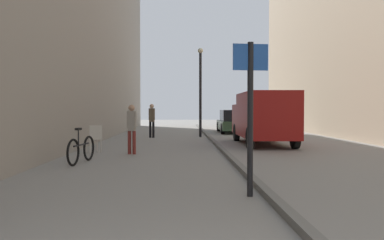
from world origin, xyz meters
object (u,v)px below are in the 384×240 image
object	(u,v)px
delivery_van	(263,117)
cafe_chair_near_window	(95,137)
parked_car	(233,122)
pedestrian_main_foreground	(132,126)
lamp_post	(200,86)
pedestrian_mid_block	(152,118)
bicycle_leaning	(81,149)
street_sign_post	(250,105)

from	to	relation	value
delivery_van	cafe_chair_near_window	world-z (taller)	delivery_van
parked_car	pedestrian_main_foreground	bearing A→B (deg)	-113.12
lamp_post	cafe_chair_near_window	world-z (taller)	lamp_post
pedestrian_main_foreground	pedestrian_mid_block	xyz separation A→B (m)	(0.08, 7.14, 0.08)
parked_car	lamp_post	bearing A→B (deg)	-121.23
pedestrian_main_foreground	lamp_post	world-z (taller)	lamp_post
pedestrian_main_foreground	pedestrian_mid_block	world-z (taller)	pedestrian_mid_block
bicycle_leaning	cafe_chair_near_window	distance (m)	2.48
street_sign_post	cafe_chair_near_window	size ratio (longest dim) A/B	2.77
street_sign_post	cafe_chair_near_window	distance (m)	7.66
pedestrian_main_foreground	parked_car	distance (m)	12.20
pedestrian_main_foreground	street_sign_post	distance (m)	6.58
bicycle_leaning	parked_car	bearing A→B (deg)	73.06
pedestrian_mid_block	parked_car	size ratio (longest dim) A/B	0.42
parked_car	lamp_post	distance (m)	4.78
bicycle_leaning	lamp_post	bearing A→B (deg)	76.17
lamp_post	bicycle_leaning	xyz separation A→B (m)	(-3.76, -9.48, -2.34)
pedestrian_mid_block	cafe_chair_near_window	xyz separation A→B (m)	(-1.41, -6.69, -0.48)
pedestrian_main_foreground	delivery_van	distance (m)	6.05
pedestrian_main_foreground	lamp_post	bearing A→B (deg)	83.60
pedestrian_mid_block	lamp_post	bearing A→B (deg)	26.82
delivery_van	cafe_chair_near_window	size ratio (longest dim) A/B	5.46
delivery_van	street_sign_post	bearing A→B (deg)	-103.49
street_sign_post	delivery_van	bearing A→B (deg)	-109.10
bicycle_leaning	delivery_van	bearing A→B (deg)	48.28
pedestrian_main_foreground	parked_car	world-z (taller)	pedestrian_main_foreground
pedestrian_main_foreground	parked_car	xyz separation A→B (m)	(4.96, 11.14, -0.23)
pedestrian_main_foreground	cafe_chair_near_window	xyz separation A→B (m)	(-1.33, 0.45, -0.40)
delivery_van	bicycle_leaning	distance (m)	8.17
street_sign_post	lamp_post	xyz separation A→B (m)	(-0.14, 13.40, 1.18)
pedestrian_mid_block	bicycle_leaning	bearing A→B (deg)	-77.94
lamp_post	street_sign_post	bearing A→B (deg)	-89.42
lamp_post	cafe_chair_near_window	size ratio (longest dim) A/B	5.06
pedestrian_main_foreground	delivery_van	world-z (taller)	delivery_van
pedestrian_main_foreground	lamp_post	size ratio (longest dim) A/B	0.34
pedestrian_mid_block	lamp_post	size ratio (longest dim) A/B	0.37
parked_car	street_sign_post	bearing A→B (deg)	-96.36
delivery_van	lamp_post	xyz separation A→B (m)	(-2.42, 4.21, 1.55)
pedestrian_main_foreground	parked_car	bearing A→B (deg)	79.18
pedestrian_mid_block	bicycle_leaning	xyz separation A→B (m)	(-1.19, -9.15, -0.64)
parked_car	lamp_post	world-z (taller)	lamp_post
lamp_post	cafe_chair_near_window	bearing A→B (deg)	-119.57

